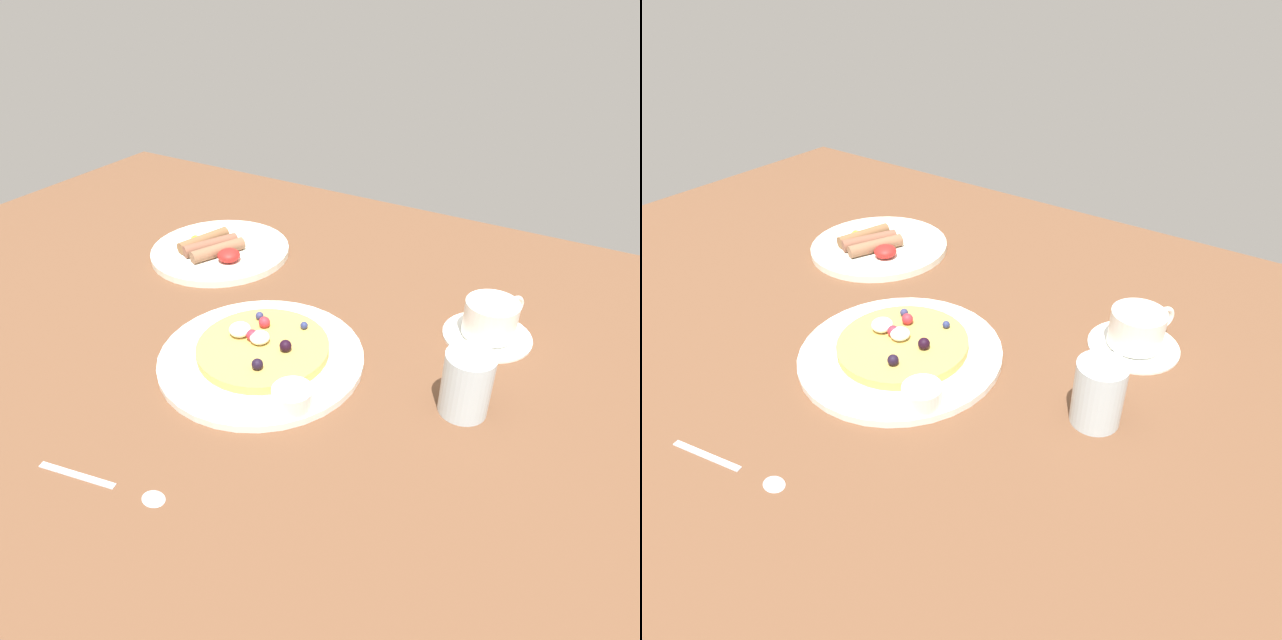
% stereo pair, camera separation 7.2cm
% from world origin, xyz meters
% --- Properties ---
extents(ground_plane, '(1.71, 1.19, 0.03)m').
position_xyz_m(ground_plane, '(0.00, 0.00, -0.01)').
color(ground_plane, brown).
extents(pancake_plate, '(0.30, 0.30, 0.01)m').
position_xyz_m(pancake_plate, '(0.01, -0.04, 0.01)').
color(pancake_plate, white).
rests_on(pancake_plate, ground_plane).
extents(pancake_with_berries, '(0.19, 0.19, 0.03)m').
position_xyz_m(pancake_with_berries, '(0.00, -0.04, 0.02)').
color(pancake_with_berries, tan).
rests_on(pancake_with_berries, pancake_plate).
extents(syrup_ramekin, '(0.05, 0.05, 0.03)m').
position_xyz_m(syrup_ramekin, '(0.10, -0.11, 0.03)').
color(syrup_ramekin, white).
rests_on(syrup_ramekin, pancake_plate).
extents(breakfast_plate, '(0.26, 0.26, 0.01)m').
position_xyz_m(breakfast_plate, '(-0.26, 0.19, 0.01)').
color(breakfast_plate, white).
rests_on(breakfast_plate, ground_plane).
extents(fried_breakfast, '(0.15, 0.13, 0.03)m').
position_xyz_m(fried_breakfast, '(-0.26, 0.17, 0.02)').
color(fried_breakfast, brown).
rests_on(fried_breakfast, breakfast_plate).
extents(coffee_saucer, '(0.13, 0.13, 0.01)m').
position_xyz_m(coffee_saucer, '(0.27, 0.18, 0.00)').
color(coffee_saucer, white).
rests_on(coffee_saucer, ground_plane).
extents(coffee_cup, '(0.08, 0.10, 0.05)m').
position_xyz_m(coffee_cup, '(0.27, 0.18, 0.04)').
color(coffee_cup, white).
rests_on(coffee_cup, coffee_saucer).
extents(teaspoon, '(0.16, 0.04, 0.01)m').
position_xyz_m(teaspoon, '(0.01, -0.32, 0.00)').
color(teaspoon, silver).
rests_on(teaspoon, ground_plane).
extents(water_glass, '(0.06, 0.06, 0.09)m').
position_xyz_m(water_glass, '(0.29, 0.00, 0.04)').
color(water_glass, silver).
rests_on(water_glass, ground_plane).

